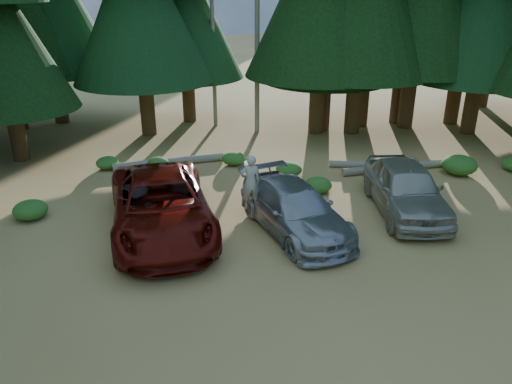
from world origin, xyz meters
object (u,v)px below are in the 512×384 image
(silver_minivan_right, at_px, (406,188))
(log_left, at_px, (169,162))
(silver_minivan_center, at_px, (295,209))
(red_pickup, at_px, (161,205))
(frisbee_player, at_px, (250,182))
(log_right, at_px, (399,167))
(log_mid, at_px, (374,165))

(silver_minivan_right, bearing_deg, log_left, 150.69)
(silver_minivan_center, bearing_deg, log_left, 105.24)
(red_pickup, height_order, silver_minivan_right, red_pickup)
(frisbee_player, xyz_separation_m, log_right, (6.57, 3.84, -1.26))
(log_left, height_order, log_right, log_left)
(silver_minivan_right, relative_size, frisbee_player, 2.82)
(log_right, bearing_deg, red_pickup, -163.05)
(silver_minivan_center, relative_size, frisbee_player, 2.85)
(red_pickup, height_order, frisbee_player, frisbee_player)
(silver_minivan_center, xyz_separation_m, silver_minivan_right, (3.90, 0.84, 0.12))
(silver_minivan_center, relative_size, silver_minivan_right, 1.01)
(log_left, xyz_separation_m, log_right, (9.20, -1.94, -0.01))
(log_left, distance_m, log_right, 9.40)
(silver_minivan_right, height_order, log_mid, silver_minivan_right)
(frisbee_player, height_order, log_left, frisbee_player)
(log_right, bearing_deg, frisbee_player, -155.98)
(silver_minivan_center, bearing_deg, frisbee_player, 136.07)
(red_pickup, distance_m, silver_minivan_center, 4.04)
(red_pickup, xyz_separation_m, log_left, (0.10, 5.93, -0.70))
(silver_minivan_center, relative_size, log_right, 1.01)
(log_mid, bearing_deg, silver_minivan_center, -116.44)
(silver_minivan_center, xyz_separation_m, log_mid, (4.39, 4.87, -0.57))
(log_left, xyz_separation_m, log_mid, (8.28, -1.58, -0.01))
(frisbee_player, relative_size, log_mid, 0.48)
(silver_minivan_right, distance_m, log_left, 9.62)
(silver_minivan_right, bearing_deg, log_right, 75.41)
(red_pickup, height_order, log_mid, red_pickup)
(silver_minivan_center, height_order, log_right, silver_minivan_center)
(log_mid, bearing_deg, frisbee_player, -127.83)
(log_left, bearing_deg, log_mid, -20.01)
(frisbee_player, relative_size, log_left, 0.38)
(silver_minivan_right, xyz_separation_m, frisbee_player, (-5.17, -0.17, 0.58))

